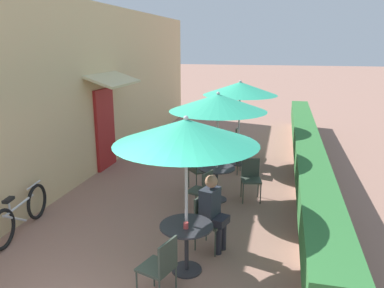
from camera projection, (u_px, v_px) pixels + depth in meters
cafe_facade_wall at (107, 87)px, 10.10m from camera, size 0.98×13.84×4.20m
planter_hedge at (306, 155)px, 9.32m from camera, size 0.60×12.84×1.01m
patio_table_near at (187, 238)px, 5.33m from camera, size 0.76×0.76×0.73m
patio_umbrella_near at (186, 132)px, 4.93m from camera, size 1.95×1.95×2.29m
cafe_chair_near_left at (207, 218)px, 5.96m from camera, size 0.50×0.50×0.87m
seated_patron_near_left at (213, 210)px, 5.86m from camera, size 0.48×0.43×1.25m
cafe_chair_near_right at (161, 264)px, 4.70m from camera, size 0.50×0.50×0.87m
coffee_cup_near at (186, 225)px, 5.17m from camera, size 0.07×0.07×0.09m
patio_table_mid at (217, 177)px, 7.80m from camera, size 0.76×0.76×0.73m
patio_umbrella_mid at (218, 103)px, 7.41m from camera, size 1.95×1.95×2.29m
cafe_chair_mid_left at (203, 189)px, 7.17m from camera, size 0.50×0.50×0.87m
cafe_chair_mid_right at (251, 176)px, 7.86m from camera, size 0.48×0.48×0.87m
cafe_chair_mid_back at (197, 168)px, 8.38m from camera, size 0.57×0.57×0.87m
patio_table_far at (238, 146)px, 10.19m from camera, size 0.76×0.76×0.73m
patio_umbrella_far at (240, 89)px, 9.79m from camera, size 1.95×1.95×2.29m
cafe_chair_far_left at (235, 153)px, 9.50m from camera, size 0.43×0.43×0.87m
cafe_chair_far_right at (241, 140)px, 10.87m from camera, size 0.43×0.43×0.87m
coffee_cup_far at (235, 137)px, 10.09m from camera, size 0.07×0.07×0.09m
bicycle_leaning at (21, 214)px, 6.49m from camera, size 0.31×1.76×0.76m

